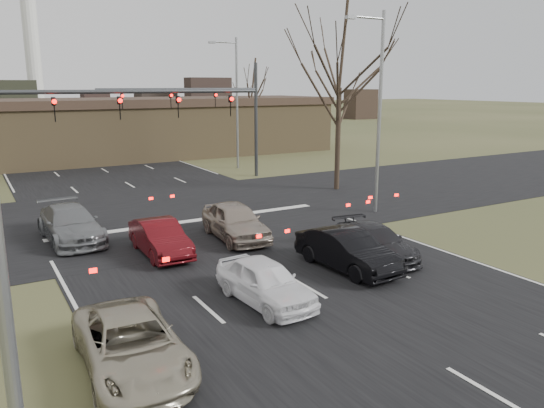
{
  "coord_description": "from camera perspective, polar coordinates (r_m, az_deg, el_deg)",
  "views": [
    {
      "loc": [
        -9.19,
        -10.53,
        6.49
      ],
      "look_at": [
        0.83,
        6.68,
        2.0
      ],
      "focal_mm": 35.0,
      "sensor_mm": 36.0,
      "label": 1
    }
  ],
  "objects": [
    {
      "name": "road_cross",
      "position": [
        27.89,
        -10.11,
        -0.92
      ],
      "size": [
        200.0,
        14.0,
        0.02
      ],
      "primitive_type": "cube",
      "color": "black",
      "rests_on": "ground"
    },
    {
      "name": "car_silver_ahead",
      "position": [
        22.76,
        -3.98,
        -1.85
      ],
      "size": [
        2.22,
        4.73,
        1.57
      ],
      "primitive_type": "imported",
      "rotation": [
        0.0,
        0.0,
        -0.08
      ],
      "color": "#A09181",
      "rests_on": "ground"
    },
    {
      "name": "mast_arm_far",
      "position": [
        36.91,
        -5.65,
        10.36
      ],
      "size": [
        11.12,
        0.24,
        8.0
      ],
      "color": "#383A3D",
      "rests_on": "ground"
    },
    {
      "name": "streetlight_right_far",
      "position": [
        41.86,
        -4.02,
        11.44
      ],
      "size": [
        2.34,
        0.25,
        10.0
      ],
      "color": "gray",
      "rests_on": "ground"
    },
    {
      "name": "ground",
      "position": [
        15.41,
        10.13,
        -12.41
      ],
      "size": [
        360.0,
        360.0,
        0.0
      ],
      "primitive_type": "plane",
      "color": "#3D4324",
      "rests_on": "ground"
    },
    {
      "name": "car_red_ahead",
      "position": [
        21.08,
        -11.95,
        -3.59
      ],
      "size": [
        1.46,
        4.1,
        1.35
      ],
      "primitive_type": "imported",
      "rotation": [
        0.0,
        0.0,
        -0.01
      ],
      "color": "#4E0B0F",
      "rests_on": "ground"
    },
    {
      "name": "car_silver_suv",
      "position": [
        13.03,
        -14.86,
        -14.38
      ],
      "size": [
        2.37,
        4.77,
        1.3
      ],
      "primitive_type": "imported",
      "rotation": [
        0.0,
        0.0,
        -0.05
      ],
      "color": "#A9A189",
      "rests_on": "ground"
    },
    {
      "name": "streetlight_right_near",
      "position": [
        27.32,
        11.25,
        10.57
      ],
      "size": [
        2.34,
        0.25,
        10.0
      ],
      "color": "gray",
      "rests_on": "ground"
    },
    {
      "name": "tree_right_far",
      "position": [
        51.56,
        -2.27,
        13.21
      ],
      "size": [
        5.4,
        5.4,
        9.0
      ],
      "color": "black",
      "rests_on": "ground"
    },
    {
      "name": "road_main",
      "position": [
        71.42,
        -22.83,
        6.51
      ],
      "size": [
        14.0,
        300.0,
        0.02
      ],
      "primitive_type": "cube",
      "color": "black",
      "rests_on": "ground"
    },
    {
      "name": "mast_arm_near",
      "position": [
        23.9,
        -20.84,
        8.49
      ],
      "size": [
        12.12,
        0.24,
        8.0
      ],
      "color": "#383A3D",
      "rests_on": "ground"
    },
    {
      "name": "streetlight_left",
      "position": [
        6.6,
        -26.76,
        3.49
      ],
      "size": [
        2.34,
        0.25,
        10.0
      ],
      "color": "gray",
      "rests_on": "ground"
    },
    {
      "name": "car_black_hatch",
      "position": [
        19.18,
        8.07,
        -4.94
      ],
      "size": [
        1.78,
        4.43,
        1.43
      ],
      "primitive_type": "imported",
      "rotation": [
        0.0,
        0.0,
        0.06
      ],
      "color": "black",
      "rests_on": "ground"
    },
    {
      "name": "car_charcoal_sedan",
      "position": [
        20.68,
        11.05,
        -4.02
      ],
      "size": [
        2.28,
        4.47,
        1.24
      ],
      "primitive_type": "imported",
      "rotation": [
        0.0,
        0.0,
        -0.13
      ],
      "color": "#232326",
      "rests_on": "ground"
    },
    {
      "name": "building",
      "position": [
        49.95,
        -17.32,
        7.74
      ],
      "size": [
        42.4,
        10.4,
        5.3
      ],
      "color": "olive",
      "rests_on": "ground"
    },
    {
      "name": "car_grey_ahead",
      "position": [
        23.99,
        -20.87,
        -2.01
      ],
      "size": [
        2.3,
        5.18,
        1.48
      ],
      "primitive_type": "imported",
      "rotation": [
        0.0,
        0.0,
        0.05
      ],
      "color": "slate",
      "rests_on": "ground"
    },
    {
      "name": "car_white_sedan",
      "position": [
        16.18,
        -0.76,
        -8.35
      ],
      "size": [
        1.85,
        4.05,
        1.35
      ],
      "primitive_type": "imported",
      "rotation": [
        0.0,
        0.0,
        0.07
      ],
      "color": "white",
      "rests_on": "ground"
    },
    {
      "name": "tree_right_near",
      "position": [
        33.42,
        7.37,
        16.73
      ],
      "size": [
        6.9,
        6.9,
        11.5
      ],
      "color": "black",
      "rests_on": "ground"
    }
  ]
}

